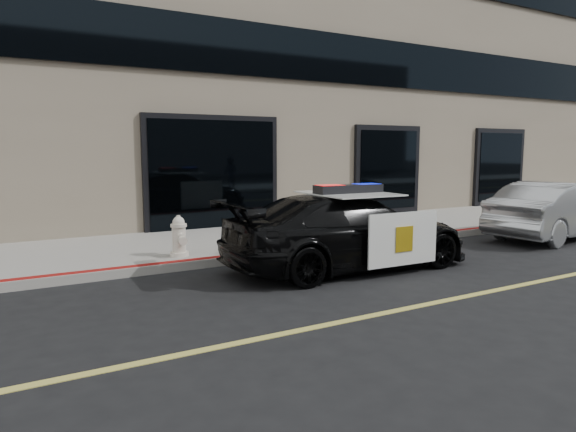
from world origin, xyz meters
TOP-DOWN VIEW (x-y plane):
  - ground at (0.00, 0.00)m, footprint 120.00×120.00m
  - sidewalk_n at (0.00, 5.25)m, footprint 60.00×3.50m
  - building_n at (0.00, 10.50)m, footprint 60.00×7.00m
  - police_car at (-0.42, 2.24)m, footprint 2.19×4.57m
  - silver_sedan at (5.58, 2.25)m, footprint 2.17×4.26m
  - fire_hydrant at (-2.85, 4.00)m, footprint 0.33×0.46m

SIDE VIEW (x-z plane):
  - ground at x=0.00m, z-range 0.00..0.00m
  - sidewalk_n at x=0.00m, z-range 0.00..0.15m
  - fire_hydrant at x=-2.85m, z-range 0.13..0.86m
  - police_car at x=-0.42m, z-range -0.08..1.39m
  - silver_sedan at x=5.58m, z-range 0.00..1.32m
  - building_n at x=0.00m, z-range 0.00..12.00m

